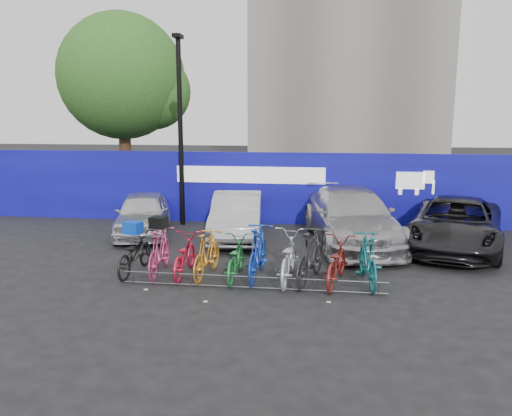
% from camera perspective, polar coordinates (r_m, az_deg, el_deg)
% --- Properties ---
extents(ground, '(100.00, 100.00, 0.00)m').
position_cam_1_polar(ground, '(11.16, -0.06, -8.29)').
color(ground, black).
rests_on(ground, ground).
extents(hoarding, '(22.00, 0.18, 2.40)m').
position_cam_1_polar(hoarding, '(16.70, 2.77, 2.27)').
color(hoarding, '#0F097D').
rests_on(hoarding, ground).
extents(tree, '(5.40, 5.20, 7.80)m').
position_cam_1_polar(tree, '(22.15, -14.46, 14.00)').
color(tree, '#382314').
rests_on(tree, ground).
extents(lamppost, '(0.25, 0.50, 6.11)m').
position_cam_1_polar(lamppost, '(16.53, -8.65, 9.27)').
color(lamppost, black).
rests_on(lamppost, ground).
extents(bike_rack, '(5.60, 0.03, 0.30)m').
position_cam_1_polar(bike_rack, '(10.54, -0.50, -8.49)').
color(bike_rack, '#595B60').
rests_on(bike_rack, ground).
extents(car_0, '(2.48, 4.09, 1.30)m').
position_cam_1_polar(car_0, '(15.62, -12.80, -0.62)').
color(car_0, silver).
rests_on(car_0, ground).
extents(car_1, '(1.86, 4.19, 1.34)m').
position_cam_1_polar(car_1, '(14.79, -2.19, -0.92)').
color(car_1, '#A9A8AD').
rests_on(car_1, ground).
extents(car_2, '(3.05, 5.62, 1.55)m').
position_cam_1_polar(car_2, '(14.39, 10.80, -0.99)').
color(car_2, '#A6A5AA').
rests_on(car_2, ground).
extents(car_3, '(3.62, 5.41, 1.38)m').
position_cam_1_polar(car_3, '(14.64, 21.85, -1.70)').
color(car_3, black).
rests_on(car_3, ground).
extents(bike_0, '(0.69, 1.81, 0.94)m').
position_cam_1_polar(bike_0, '(11.85, -13.75, -5.08)').
color(bike_0, black).
rests_on(bike_0, ground).
extents(bike_1, '(0.63, 1.86, 1.10)m').
position_cam_1_polar(bike_1, '(11.62, -10.96, -4.88)').
color(bike_1, '#C1396F').
rests_on(bike_1, ground).
extents(bike_2, '(0.65, 1.78, 0.93)m').
position_cam_1_polar(bike_2, '(11.51, -8.21, -5.39)').
color(bike_2, red).
rests_on(bike_2, ground).
extents(bike_3, '(0.67, 1.79, 1.05)m').
position_cam_1_polar(bike_3, '(11.31, -5.63, -5.29)').
color(bike_3, orange).
rests_on(bike_3, ground).
extents(bike_4, '(0.62, 1.78, 0.94)m').
position_cam_1_polar(bike_4, '(11.17, -2.40, -5.76)').
color(bike_4, '#1C7931').
rests_on(bike_4, ground).
extents(bike_5, '(0.66, 2.04, 1.21)m').
position_cam_1_polar(bike_5, '(11.11, 0.19, -5.10)').
color(bike_5, '#1439AF').
rests_on(bike_5, ground).
extents(bike_6, '(0.82, 2.09, 1.08)m').
position_cam_1_polar(bike_6, '(11.00, 3.65, -5.63)').
color(bike_6, '#AEB3B7').
rests_on(bike_6, ground).
extents(bike_7, '(1.02, 2.04, 1.18)m').
position_cam_1_polar(bike_7, '(10.94, 6.23, -5.50)').
color(bike_7, '#252527').
rests_on(bike_7, ground).
extents(bike_8, '(1.03, 1.99, 1.00)m').
position_cam_1_polar(bike_8, '(10.92, 9.13, -6.10)').
color(bike_8, maroon).
rests_on(bike_8, ground).
extents(bike_9, '(0.72, 1.93, 1.14)m').
position_cam_1_polar(bike_9, '(10.97, 12.66, -5.78)').
color(bike_9, '#136166').
rests_on(bike_9, ground).
extents(cargo_crate, '(0.45, 0.39, 0.27)m').
position_cam_1_polar(cargo_crate, '(11.71, -13.88, -2.21)').
color(cargo_crate, '#0937B8').
rests_on(cargo_crate, bike_0).
extents(cargo_topcase, '(0.41, 0.38, 0.25)m').
position_cam_1_polar(cargo_topcase, '(11.46, -11.08, -1.62)').
color(cargo_topcase, black).
rests_on(cargo_topcase, bike_1).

